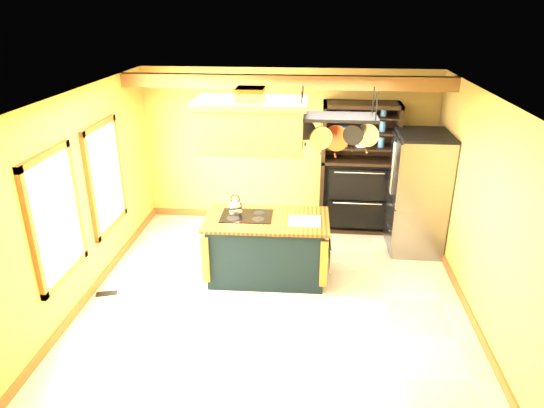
% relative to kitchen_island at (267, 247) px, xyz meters
% --- Properties ---
extents(floor, '(5.00, 5.00, 0.00)m').
position_rel_kitchen_island_xyz_m(floor, '(0.17, -0.46, -0.47)').
color(floor, beige).
rests_on(floor, ground).
extents(ceiling, '(5.00, 5.00, 0.00)m').
position_rel_kitchen_island_xyz_m(ceiling, '(0.17, -0.46, 2.23)').
color(ceiling, white).
rests_on(ceiling, wall_back).
extents(wall_back, '(5.00, 0.02, 2.70)m').
position_rel_kitchen_island_xyz_m(wall_back, '(0.17, 2.04, 0.88)').
color(wall_back, gold).
rests_on(wall_back, floor).
extents(wall_front, '(5.00, 0.02, 2.70)m').
position_rel_kitchen_island_xyz_m(wall_front, '(0.17, -2.96, 0.88)').
color(wall_front, gold).
rests_on(wall_front, floor).
extents(wall_left, '(0.02, 5.00, 2.70)m').
position_rel_kitchen_island_xyz_m(wall_left, '(-2.33, -0.46, 0.88)').
color(wall_left, gold).
rests_on(wall_left, floor).
extents(wall_right, '(0.02, 5.00, 2.70)m').
position_rel_kitchen_island_xyz_m(wall_right, '(2.67, -0.46, 0.88)').
color(wall_right, gold).
rests_on(wall_right, floor).
extents(ceiling_beam, '(5.00, 0.15, 0.20)m').
position_rel_kitchen_island_xyz_m(ceiling_beam, '(0.17, 1.24, 2.12)').
color(ceiling_beam, brown).
rests_on(ceiling_beam, ceiling).
extents(window_near, '(0.06, 1.06, 1.56)m').
position_rel_kitchen_island_xyz_m(window_near, '(-2.30, -1.26, 0.93)').
color(window_near, brown).
rests_on(window_near, wall_left).
extents(window_far, '(0.06, 1.06, 1.56)m').
position_rel_kitchen_island_xyz_m(window_far, '(-2.30, 0.14, 0.93)').
color(window_far, brown).
rests_on(window_far, wall_left).
extents(kitchen_island, '(1.74, 0.99, 1.11)m').
position_rel_kitchen_island_xyz_m(kitchen_island, '(0.00, 0.00, 0.00)').
color(kitchen_island, black).
rests_on(kitchen_island, floor).
extents(range_hood, '(1.43, 0.81, 0.80)m').
position_rel_kitchen_island_xyz_m(range_hood, '(-0.20, -0.00, 1.78)').
color(range_hood, '#A9772A').
rests_on(range_hood, ceiling).
extents(pot_rack, '(1.08, 0.50, 0.82)m').
position_rel_kitchen_island_xyz_m(pot_rack, '(0.91, 0.01, 1.78)').
color(pot_rack, black).
rests_on(pot_rack, ceiling).
extents(refrigerator, '(0.80, 0.94, 1.85)m').
position_rel_kitchen_island_xyz_m(refrigerator, '(2.25, 1.13, 0.43)').
color(refrigerator, gray).
rests_on(refrigerator, floor).
extents(hutch, '(1.25, 0.57, 2.20)m').
position_rel_kitchen_island_xyz_m(hutch, '(1.36, 1.80, 0.39)').
color(hutch, black).
rests_on(hutch, floor).
extents(floor_register, '(0.30, 0.19, 0.01)m').
position_rel_kitchen_island_xyz_m(floor_register, '(-2.13, -0.67, -0.46)').
color(floor_register, black).
rests_on(floor_register, floor).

